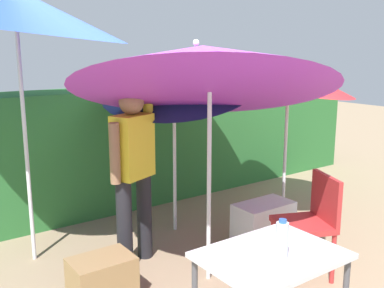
{
  "coord_description": "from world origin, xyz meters",
  "views": [
    {
      "loc": [
        -2.29,
        -2.9,
        1.94
      ],
      "look_at": [
        0.0,
        0.3,
        1.1
      ],
      "focal_mm": 41.91,
      "sensor_mm": 36.0,
      "label": 1
    }
  ],
  "objects_px": {
    "person_vendor": "(133,164)",
    "folding_table": "(271,269)",
    "umbrella_navy": "(203,68)",
    "umbrella_yellow": "(178,75)",
    "chair_plastic": "(311,219)",
    "bottle_water": "(282,241)",
    "umbrella_rainbow": "(288,77)",
    "crate_cardboard": "(102,280)",
    "umbrella_orange": "(16,10)",
    "cooler_box": "(263,225)"
  },
  "relations": [
    {
      "from": "person_vendor",
      "to": "crate_cardboard",
      "type": "relative_size",
      "value": 3.93
    },
    {
      "from": "umbrella_rainbow",
      "to": "chair_plastic",
      "type": "bearing_deg",
      "value": -126.22
    },
    {
      "from": "umbrella_yellow",
      "to": "crate_cardboard",
      "type": "height_order",
      "value": "umbrella_yellow"
    },
    {
      "from": "person_vendor",
      "to": "cooler_box",
      "type": "bearing_deg",
      "value": -20.81
    },
    {
      "from": "umbrella_rainbow",
      "to": "bottle_water",
      "type": "bearing_deg",
      "value": -137.55
    },
    {
      "from": "umbrella_rainbow",
      "to": "folding_table",
      "type": "xyz_separation_m",
      "value": [
        -1.89,
        -1.66,
        -0.96
      ]
    },
    {
      "from": "person_vendor",
      "to": "bottle_water",
      "type": "xyz_separation_m",
      "value": [
        -0.06,
        -1.83,
        -0.04
      ]
    },
    {
      "from": "umbrella_navy",
      "to": "folding_table",
      "type": "distance_m",
      "value": 1.63
    },
    {
      "from": "umbrella_yellow",
      "to": "folding_table",
      "type": "height_order",
      "value": "umbrella_yellow"
    },
    {
      "from": "umbrella_orange",
      "to": "bottle_water",
      "type": "xyz_separation_m",
      "value": [
        0.68,
        -2.46,
        -1.36
      ]
    },
    {
      "from": "person_vendor",
      "to": "folding_table",
      "type": "distance_m",
      "value": 1.76
    },
    {
      "from": "folding_table",
      "to": "person_vendor",
      "type": "bearing_deg",
      "value": 88.67
    },
    {
      "from": "umbrella_orange",
      "to": "cooler_box",
      "type": "bearing_deg",
      "value": -29.36
    },
    {
      "from": "umbrella_yellow",
      "to": "bottle_water",
      "type": "bearing_deg",
      "value": -109.86
    },
    {
      "from": "umbrella_rainbow",
      "to": "cooler_box",
      "type": "height_order",
      "value": "umbrella_rainbow"
    },
    {
      "from": "chair_plastic",
      "to": "cooler_box",
      "type": "height_order",
      "value": "chair_plastic"
    },
    {
      "from": "umbrella_orange",
      "to": "bottle_water",
      "type": "distance_m",
      "value": 2.89
    },
    {
      "from": "umbrella_navy",
      "to": "chair_plastic",
      "type": "relative_size",
      "value": 2.69
    },
    {
      "from": "crate_cardboard",
      "to": "bottle_water",
      "type": "bearing_deg",
      "value": -71.51
    },
    {
      "from": "umbrella_navy",
      "to": "umbrella_rainbow",
      "type": "bearing_deg",
      "value": 18.42
    },
    {
      "from": "umbrella_yellow",
      "to": "cooler_box",
      "type": "distance_m",
      "value": 1.73
    },
    {
      "from": "umbrella_navy",
      "to": "bottle_water",
      "type": "xyz_separation_m",
      "value": [
        -0.38,
        -1.24,
        -0.89
      ]
    },
    {
      "from": "umbrella_rainbow",
      "to": "folding_table",
      "type": "height_order",
      "value": "umbrella_rainbow"
    },
    {
      "from": "person_vendor",
      "to": "crate_cardboard",
      "type": "distance_m",
      "value": 1.02
    },
    {
      "from": "chair_plastic",
      "to": "bottle_water",
      "type": "bearing_deg",
      "value": -147.41
    },
    {
      "from": "umbrella_yellow",
      "to": "cooler_box",
      "type": "height_order",
      "value": "umbrella_yellow"
    },
    {
      "from": "umbrella_orange",
      "to": "cooler_box",
      "type": "relative_size",
      "value": 4.4
    },
    {
      "from": "umbrella_navy",
      "to": "bottle_water",
      "type": "bearing_deg",
      "value": -106.96
    },
    {
      "from": "umbrella_orange",
      "to": "umbrella_rainbow",
      "type": "bearing_deg",
      "value": -15.47
    },
    {
      "from": "person_vendor",
      "to": "umbrella_navy",
      "type": "bearing_deg",
      "value": -61.87
    },
    {
      "from": "crate_cardboard",
      "to": "umbrella_rainbow",
      "type": "bearing_deg",
      "value": 8.26
    },
    {
      "from": "crate_cardboard",
      "to": "folding_table",
      "type": "height_order",
      "value": "folding_table"
    },
    {
      "from": "folding_table",
      "to": "bottle_water",
      "type": "xyz_separation_m",
      "value": [
        -0.02,
        -0.09,
        0.21
      ]
    },
    {
      "from": "umbrella_rainbow",
      "to": "umbrella_orange",
      "type": "xyz_separation_m",
      "value": [
        -2.58,
        0.72,
        0.62
      ]
    },
    {
      "from": "umbrella_orange",
      "to": "umbrella_navy",
      "type": "distance_m",
      "value": 1.68
    },
    {
      "from": "chair_plastic",
      "to": "crate_cardboard",
      "type": "height_order",
      "value": "chair_plastic"
    },
    {
      "from": "umbrella_orange",
      "to": "umbrella_navy",
      "type": "xyz_separation_m",
      "value": [
        1.05,
        -1.23,
        -0.47
      ]
    },
    {
      "from": "chair_plastic",
      "to": "bottle_water",
      "type": "xyz_separation_m",
      "value": [
        -1.18,
        -0.76,
        0.39
      ]
    },
    {
      "from": "umbrella_yellow",
      "to": "umbrella_rainbow",
      "type": "bearing_deg",
      "value": -23.62
    },
    {
      "from": "person_vendor",
      "to": "folding_table",
      "type": "relative_size",
      "value": 2.35
    },
    {
      "from": "umbrella_yellow",
      "to": "folding_table",
      "type": "distance_m",
      "value": 2.49
    },
    {
      "from": "umbrella_navy",
      "to": "chair_plastic",
      "type": "xyz_separation_m",
      "value": [
        0.81,
        -0.48,
        -1.28
      ]
    },
    {
      "from": "umbrella_yellow",
      "to": "umbrella_navy",
      "type": "distance_m",
      "value": 1.09
    },
    {
      "from": "umbrella_rainbow",
      "to": "chair_plastic",
      "type": "relative_size",
      "value": 2.13
    },
    {
      "from": "bottle_water",
      "to": "umbrella_navy",
      "type": "bearing_deg",
      "value": 73.04
    },
    {
      "from": "umbrella_orange",
      "to": "umbrella_yellow",
      "type": "distance_m",
      "value": 1.61
    },
    {
      "from": "chair_plastic",
      "to": "umbrella_orange",
      "type": "bearing_deg",
      "value": 137.51
    },
    {
      "from": "umbrella_yellow",
      "to": "umbrella_orange",
      "type": "bearing_deg",
      "value": 171.06
    },
    {
      "from": "cooler_box",
      "to": "crate_cardboard",
      "type": "xyz_separation_m",
      "value": [
        -1.71,
        0.02,
        -0.05
      ]
    },
    {
      "from": "umbrella_orange",
      "to": "chair_plastic",
      "type": "xyz_separation_m",
      "value": [
        1.86,
        -1.7,
        -1.75
      ]
    }
  ]
}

